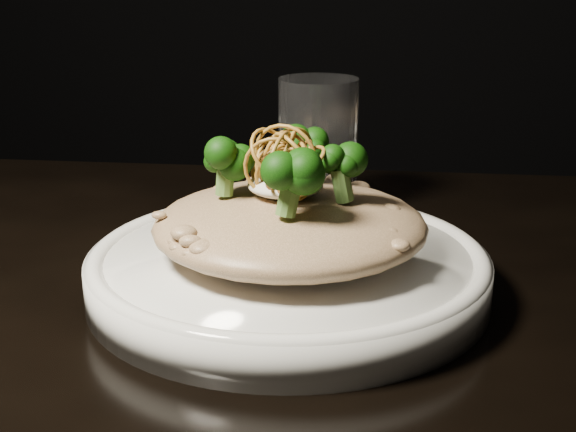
# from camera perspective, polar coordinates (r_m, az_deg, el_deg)

# --- Properties ---
(plate) EXTENTS (0.27, 0.27, 0.03)m
(plate) POSITION_cam_1_polar(r_m,az_deg,el_deg) (0.55, 0.00, -4.08)
(plate) COLOR silver
(plate) RESTS_ON table
(risotto) EXTENTS (0.18, 0.18, 0.04)m
(risotto) POSITION_cam_1_polar(r_m,az_deg,el_deg) (0.54, 0.14, -0.63)
(risotto) COLOR brown
(risotto) RESTS_ON plate
(broccoli) EXTENTS (0.12, 0.12, 0.05)m
(broccoli) POSITION_cam_1_polar(r_m,az_deg,el_deg) (0.52, 0.54, 3.83)
(broccoli) COLOR black
(broccoli) RESTS_ON risotto
(cheese) EXTENTS (0.05, 0.05, 0.01)m
(cheese) POSITION_cam_1_polar(r_m,az_deg,el_deg) (0.53, -0.19, 2.24)
(cheese) COLOR silver
(cheese) RESTS_ON risotto
(shallots) EXTENTS (0.06, 0.06, 0.04)m
(shallots) POSITION_cam_1_polar(r_m,az_deg,el_deg) (0.52, -0.31, 4.68)
(shallots) COLOR brown
(shallots) RESTS_ON cheese
(drinking_glass) EXTENTS (0.09, 0.09, 0.12)m
(drinking_glass) POSITION_cam_1_polar(r_m,az_deg,el_deg) (0.70, 2.13, 4.84)
(drinking_glass) COLOR silver
(drinking_glass) RESTS_ON table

